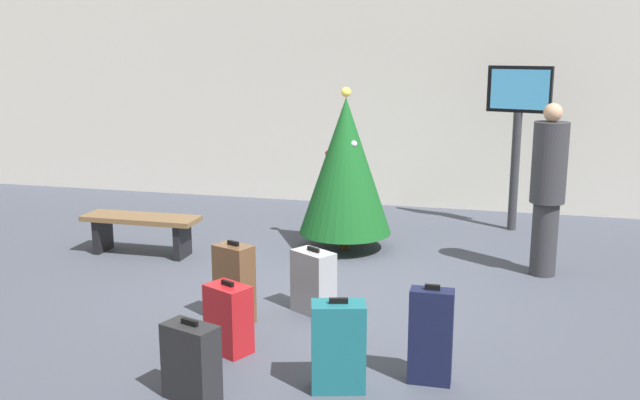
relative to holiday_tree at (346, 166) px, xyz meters
The scene contains 12 objects.
ground_plane 1.92m from the holiday_tree, 82.84° to the right, with size 16.00×16.00×0.00m, color #424754.
back_wall 2.77m from the holiday_tree, 85.75° to the left, with size 16.00×0.20×3.29m, color beige.
holiday_tree is the anchor object (origin of this frame).
flight_info_kiosk 2.58m from the holiday_tree, 36.62° to the left, with size 0.84×0.30×2.23m.
waiting_bench 2.59m from the holiday_tree, 160.12° to the right, with size 1.43×0.44×0.48m.
traveller_0 2.39m from the holiday_tree, 10.67° to the right, with size 0.49×0.49×1.90m.
suitcase_0 2.32m from the holiday_tree, 85.38° to the right, with size 0.47×0.41×0.64m.
suitcase_1 3.71m from the holiday_tree, 67.38° to the right, with size 0.33×0.17×0.78m.
suitcase_2 3.33m from the holiday_tree, 94.79° to the right, with size 0.43×0.38×0.62m.
suitcase_3 3.79m from the holiday_tree, 78.27° to the right, with size 0.44×0.33×0.71m.
suitcase_4 4.14m from the holiday_tree, 93.20° to the right, with size 0.45×0.33×0.61m.
suitcase_5 2.74m from the holiday_tree, 99.99° to the right, with size 0.40×0.33×0.77m.
Camera 1 is at (1.64, -6.80, 2.50)m, focal length 39.92 mm.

